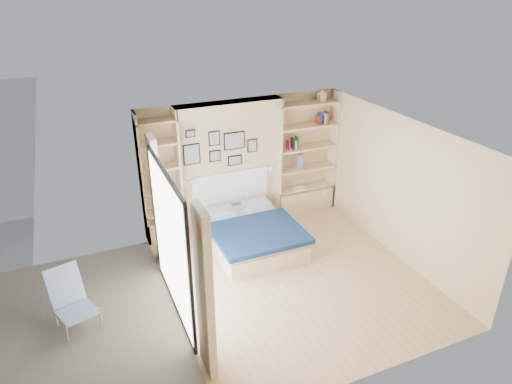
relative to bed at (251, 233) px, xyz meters
name	(u,v)px	position (x,y,z in m)	size (l,w,h in m)	color
ground	(292,276)	(0.26, -1.16, -0.26)	(4.50, 4.50, 0.00)	tan
room_shell	(237,187)	(-0.13, 0.36, 0.82)	(4.50, 4.50, 4.50)	#D6B687
bed	(251,233)	(0.00, 0.00, 0.00)	(1.58, 2.06, 1.07)	beige
photo_gallery	(220,148)	(-0.19, 1.07, 1.34)	(1.48, 0.02, 0.82)	black
reading_lamps	(232,175)	(-0.04, 0.84, 0.84)	(1.92, 0.12, 0.15)	silver
shelf_decor	(295,135)	(1.32, 0.91, 1.43)	(3.49, 0.23, 2.03)	maroon
deck	(62,337)	(-3.34, -1.16, -0.26)	(3.20, 4.00, 0.05)	#6E6351
deck_chair	(71,299)	(-3.14, -0.89, 0.14)	(0.70, 0.93, 0.83)	tan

